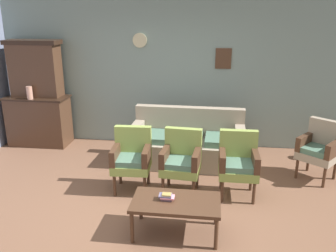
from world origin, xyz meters
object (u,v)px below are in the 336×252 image
object	(u,v)px
vase_on_cabinet	(30,93)
armchair_row_middle	(238,162)
armchair_by_doorway	(181,159)
coffee_table	(176,204)
floral_couch	(188,144)
armchair_near_couch_end	(132,156)
book_stack_on_table	(167,197)
side_cabinet	(39,121)
wingback_chair_by_fireplace	(320,147)
floor_vase_by_wall	(335,142)

from	to	relation	value
vase_on_cabinet	armchair_row_middle	size ratio (longest dim) A/B	0.26
vase_on_cabinet	armchair_by_doorway	bearing A→B (deg)	-25.32
armchair_row_middle	coffee_table	bearing A→B (deg)	-126.43
armchair_by_doorway	floral_couch	bearing A→B (deg)	89.33
vase_on_cabinet	armchair_near_couch_end	size ratio (longest dim) A/B	0.26
vase_on_cabinet	armchair_by_doorway	world-z (taller)	vase_on_cabinet
armchair_near_couch_end	book_stack_on_table	bearing A→B (deg)	-57.62
armchair_row_middle	coffee_table	world-z (taller)	armchair_row_middle
side_cabinet	vase_on_cabinet	distance (m)	0.61
side_cabinet	armchair_near_couch_end	world-z (taller)	side_cabinet
armchair_near_couch_end	wingback_chair_by_fireplace	bearing A→B (deg)	14.35
book_stack_on_table	armchair_row_middle	bearing A→B (deg)	49.56
armchair_by_doorway	wingback_chair_by_fireplace	world-z (taller)	same
side_cabinet	armchair_near_couch_end	size ratio (longest dim) A/B	1.28
armchair_row_middle	floor_vase_by_wall	size ratio (longest dim) A/B	1.41
floral_couch	armchair_by_doorway	xyz separation A→B (m)	(-0.01, -1.02, 0.17)
book_stack_on_table	wingback_chair_by_fireplace	bearing A→B (deg)	38.65
vase_on_cabinet	floor_vase_by_wall	world-z (taller)	vase_on_cabinet
side_cabinet	vase_on_cabinet	xyz separation A→B (m)	(-0.02, -0.19, 0.58)
armchair_near_couch_end	armchair_by_doorway	world-z (taller)	same
armchair_by_doorway	floor_vase_by_wall	xyz separation A→B (m)	(2.51, 1.45, -0.18)
wingback_chair_by_fireplace	coffee_table	size ratio (longest dim) A/B	0.90
floor_vase_by_wall	armchair_near_couch_end	bearing A→B (deg)	-155.66
side_cabinet	armchair_by_doorway	bearing A→B (deg)	-28.46
armchair_near_couch_end	floor_vase_by_wall	world-z (taller)	armchair_near_couch_end
book_stack_on_table	coffee_table	bearing A→B (deg)	-4.20
vase_on_cabinet	coffee_table	size ratio (longest dim) A/B	0.23
vase_on_cabinet	wingback_chair_by_fireplace	world-z (taller)	vase_on_cabinet
armchair_row_middle	book_stack_on_table	distance (m)	1.32
floral_couch	armchair_row_middle	bearing A→B (deg)	-52.76
floral_couch	book_stack_on_table	xyz separation A→B (m)	(-0.09, -2.01, 0.13)
side_cabinet	book_stack_on_table	distance (m)	3.77
armchair_near_couch_end	book_stack_on_table	xyz separation A→B (m)	(0.63, -0.99, -0.04)
armchair_near_couch_end	coffee_table	world-z (taller)	armchair_near_couch_end
floral_couch	book_stack_on_table	distance (m)	2.02
armchair_near_couch_end	coffee_table	size ratio (longest dim) A/B	0.90
coffee_table	floor_vase_by_wall	world-z (taller)	floor_vase_by_wall
floral_couch	coffee_table	bearing A→B (deg)	-89.43
side_cabinet	coffee_table	xyz separation A→B (m)	(2.89, -2.55, -0.09)
coffee_table	book_stack_on_table	size ratio (longest dim) A/B	5.70
floral_couch	armchair_by_doorway	world-z (taller)	same
wingback_chair_by_fireplace	floor_vase_by_wall	size ratio (longest dim) A/B	1.41
side_cabinet	coffee_table	world-z (taller)	side_cabinet
vase_on_cabinet	floral_couch	world-z (taller)	vase_on_cabinet
armchair_row_middle	coffee_table	xyz separation A→B (m)	(-0.75, -1.01, -0.12)
floral_couch	armchair_by_doorway	distance (m)	1.04
armchair_near_couch_end	vase_on_cabinet	bearing A→B (deg)	147.95
floral_couch	coffee_table	world-z (taller)	floral_couch
floor_vase_by_wall	wingback_chair_by_fireplace	bearing A→B (deg)	-122.30
floral_couch	armchair_near_couch_end	xyz separation A→B (m)	(-0.71, -1.02, 0.17)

